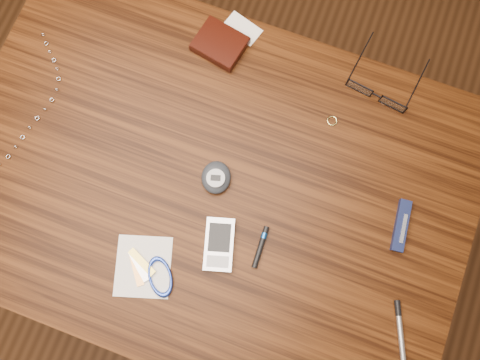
{
  "coord_description": "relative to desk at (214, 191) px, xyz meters",
  "views": [
    {
      "loc": [
        0.12,
        -0.15,
        1.63
      ],
      "look_at": [
        0.05,
        0.02,
        0.76
      ],
      "focal_mm": 35.0,
      "sensor_mm": 36.0,
      "label": 1
    }
  ],
  "objects": [
    {
      "name": "ground",
      "position": [
        0.0,
        0.0,
        -0.65
      ],
      "size": [
        3.8,
        3.8,
        0.0
      ],
      "primitive_type": "plane",
      "color": "#472814",
      "rests_on": "ground"
    },
    {
      "name": "desk",
      "position": [
        0.0,
        0.0,
        0.0
      ],
      "size": [
        1.0,
        0.7,
        0.75
      ],
      "color": "#381A08",
      "rests_on": "ground"
    },
    {
      "name": "wallet_and_card",
      "position": [
        -0.08,
        0.27,
        0.11
      ],
      "size": [
        0.13,
        0.13,
        0.02
      ],
      "color": "black",
      "rests_on": "desk"
    },
    {
      "name": "eyeglasses",
      "position": [
        0.24,
        0.28,
        0.11
      ],
      "size": [
        0.15,
        0.15,
        0.03
      ],
      "color": "black",
      "rests_on": "desk"
    },
    {
      "name": "gold_ring",
      "position": [
        0.18,
        0.2,
        0.1
      ],
      "size": [
        0.03,
        0.03,
        0.0
      ],
      "primitive_type": "torus",
      "rotation": [
        0.0,
        0.0,
        -0.38
      ],
      "color": "#CBBD66",
      "rests_on": "desk"
    },
    {
      "name": "pda_phone",
      "position": [
        0.06,
        -0.11,
        0.11
      ],
      "size": [
        0.08,
        0.11,
        0.01
      ],
      "color": "#B2B2B7",
      "rests_on": "desk"
    },
    {
      "name": "pedometer",
      "position": [
        0.01,
        0.01,
        0.11
      ],
      "size": [
        0.07,
        0.08,
        0.03
      ],
      "color": "#21252C",
      "rests_on": "desk"
    },
    {
      "name": "notepad_keys",
      "position": [
        -0.04,
        -0.2,
        0.11
      ],
      "size": [
        0.15,
        0.14,
        0.01
      ],
      "color": "white",
      "rests_on": "desk"
    },
    {
      "name": "pocket_knife",
      "position": [
        0.36,
        0.04,
        0.11
      ],
      "size": [
        0.03,
        0.1,
        0.01
      ],
      "color": "#0E193D",
      "rests_on": "desk"
    },
    {
      "name": "silver_pen",
      "position": [
        0.42,
        -0.14,
        0.11
      ],
      "size": [
        0.06,
        0.12,
        0.01
      ],
      "color": "#ACACB0",
      "rests_on": "desk"
    },
    {
      "name": "black_blue_pen",
      "position": [
        0.13,
        -0.08,
        0.11
      ],
      "size": [
        0.01,
        0.08,
        0.01
      ],
      "color": "black",
      "rests_on": "desk"
    }
  ]
}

